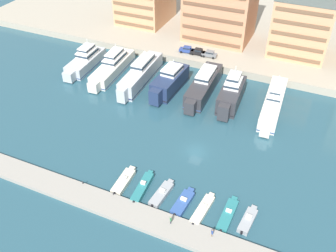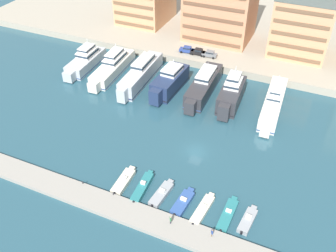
# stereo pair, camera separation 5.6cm
# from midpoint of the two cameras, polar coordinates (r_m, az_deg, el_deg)

# --- Properties ---
(ground_plane) EXTENTS (400.00, 400.00, 0.00)m
(ground_plane) POSITION_cam_midpoint_polar(r_m,az_deg,el_deg) (76.34, 4.23, -3.89)
(ground_plane) COLOR #285160
(quay_promenade) EXTENTS (180.00, 70.00, 2.04)m
(quay_promenade) POSITION_cam_midpoint_polar(r_m,az_deg,el_deg) (132.15, 14.90, 14.71)
(quay_promenade) COLOR #ADA38E
(quay_promenade) RESTS_ON ground
(pier_dock) EXTENTS (120.00, 4.68, 0.82)m
(pier_dock) POSITION_cam_midpoint_polar(r_m,az_deg,el_deg) (63.76, -2.13, -14.40)
(pier_dock) COLOR #9E998E
(pier_dock) RESTS_ON ground
(yacht_silver_far_left) EXTENTS (5.54, 17.46, 7.51)m
(yacht_silver_far_left) POSITION_cam_midpoint_polar(r_m,az_deg,el_deg) (105.85, -12.49, 9.70)
(yacht_silver_far_left) COLOR silver
(yacht_silver_far_left) RESTS_ON ground
(yacht_ivory_left) EXTENTS (5.75, 21.26, 7.48)m
(yacht_ivory_left) POSITION_cam_midpoint_polar(r_m,az_deg,el_deg) (101.77, -8.46, 8.99)
(yacht_ivory_left) COLOR silver
(yacht_ivory_left) RESTS_ON ground
(yacht_silver_mid_left) EXTENTS (4.72, 21.87, 7.59)m
(yacht_silver_mid_left) POSITION_cam_midpoint_polar(r_m,az_deg,el_deg) (96.84, -4.19, 7.95)
(yacht_silver_mid_left) COLOR silver
(yacht_silver_mid_left) RESTS_ON ground
(yacht_navy_center_left) EXTENTS (5.39, 16.22, 7.62)m
(yacht_navy_center_left) POSITION_cam_midpoint_polar(r_m,az_deg,el_deg) (93.14, 0.19, 6.77)
(yacht_navy_center_left) COLOR navy
(yacht_navy_center_left) RESTS_ON ground
(yacht_charcoal_center) EXTENTS (4.98, 20.95, 7.05)m
(yacht_charcoal_center) POSITION_cam_midpoint_polar(r_m,az_deg,el_deg) (92.71, 5.42, 6.22)
(yacht_charcoal_center) COLOR #333338
(yacht_charcoal_center) RESTS_ON ground
(yacht_charcoal_center_right) EXTENTS (5.30, 15.87, 9.04)m
(yacht_charcoal_center_right) POSITION_cam_midpoint_polar(r_m,az_deg,el_deg) (89.35, 9.60, 4.87)
(yacht_charcoal_center_right) COLOR #333338
(yacht_charcoal_center_right) RESTS_ON ground
(yacht_ivory_mid_right) EXTENTS (4.79, 22.42, 7.55)m
(yacht_ivory_mid_right) POSITION_cam_midpoint_polar(r_m,az_deg,el_deg) (89.80, 15.77, 3.60)
(yacht_ivory_mid_right) COLOR silver
(yacht_ivory_mid_right) RESTS_ON ground
(motorboat_cream_far_left) EXTENTS (2.21, 7.44, 1.41)m
(motorboat_cream_far_left) POSITION_cam_midpoint_polar(r_m,az_deg,el_deg) (70.04, -6.76, -8.33)
(motorboat_cream_far_left) COLOR beige
(motorboat_cream_far_left) RESTS_ON ground
(motorboat_teal_left) EXTENTS (2.13, 8.14, 1.61)m
(motorboat_teal_left) POSITION_cam_midpoint_polar(r_m,az_deg,el_deg) (68.62, -3.91, -9.28)
(motorboat_teal_left) COLOR teal
(motorboat_teal_left) RESTS_ON ground
(motorboat_grey_mid_left) EXTENTS (2.43, 7.08, 1.36)m
(motorboat_grey_mid_left) POSITION_cam_midpoint_polar(r_m,az_deg,el_deg) (67.51, -0.98, -10.28)
(motorboat_grey_mid_left) COLOR #9EA3A8
(motorboat_grey_mid_left) RESTS_ON ground
(motorboat_blue_center_left) EXTENTS (2.50, 6.90, 1.38)m
(motorboat_blue_center_left) POSITION_cam_midpoint_polar(r_m,az_deg,el_deg) (66.28, 2.29, -11.55)
(motorboat_blue_center_left) COLOR #33569E
(motorboat_blue_center_left) RESTS_ON ground
(motorboat_cream_center) EXTENTS (2.39, 7.90, 1.31)m
(motorboat_cream_center) POSITION_cam_midpoint_polar(r_m,az_deg,el_deg) (65.55, 5.29, -12.55)
(motorboat_cream_center) COLOR beige
(motorboat_cream_center) RESTS_ON ground
(motorboat_teal_center_right) EXTENTS (1.97, 8.04, 1.18)m
(motorboat_teal_center_right) POSITION_cam_midpoint_polar(r_m,az_deg,el_deg) (65.45, 9.09, -13.15)
(motorboat_teal_center_right) COLOR teal
(motorboat_teal_center_right) RESTS_ON ground
(motorboat_grey_mid_right) EXTENTS (2.30, 6.38, 1.46)m
(motorboat_grey_mid_right) POSITION_cam_midpoint_polar(r_m,az_deg,el_deg) (65.21, 12.06, -13.84)
(motorboat_grey_mid_right) COLOR #9EA3A8
(motorboat_grey_mid_right) RESTS_ON ground
(car_blue_far_left) EXTENTS (4.25, 2.24, 1.80)m
(car_blue_far_left) POSITION_cam_midpoint_polar(r_m,az_deg,el_deg) (107.38, 2.88, 11.59)
(car_blue_far_left) COLOR #28428E
(car_blue_far_left) RESTS_ON quay_promenade
(car_black_left) EXTENTS (4.13, 1.99, 1.80)m
(car_black_left) POSITION_cam_midpoint_polar(r_m,az_deg,el_deg) (106.39, 4.59, 11.24)
(car_black_left) COLOR black
(car_black_left) RESTS_ON quay_promenade
(car_grey_mid_left) EXTENTS (4.18, 2.09, 1.80)m
(car_grey_mid_left) POSITION_cam_midpoint_polar(r_m,az_deg,el_deg) (105.53, 6.34, 10.89)
(car_grey_mid_left) COLOR slate
(car_grey_mid_left) RESTS_ON quay_promenade
(apartment_block_mid_left) EXTENTS (15.36, 13.17, 18.14)m
(apartment_block_mid_left) POSITION_cam_midpoint_polar(r_m,az_deg,el_deg) (110.04, 19.77, 14.21)
(apartment_block_mid_left) COLOR tan
(apartment_block_mid_left) RESTS_ON quay_promenade
(pedestrian_near_edge) EXTENTS (0.44, 0.57, 1.71)m
(pedestrian_near_edge) POSITION_cam_midpoint_polar(r_m,az_deg,el_deg) (62.25, 0.37, -14.02)
(pedestrian_near_edge) COLOR #282D3D
(pedestrian_near_edge) RESTS_ON pier_dock
(pedestrian_mid_deck) EXTENTS (0.43, 0.56, 1.66)m
(pedestrian_mid_deck) POSITION_cam_midpoint_polar(r_m,az_deg,el_deg) (61.16, 6.71, -15.80)
(pedestrian_mid_deck) COLOR #7A6B56
(pedestrian_mid_deck) RESTS_ON pier_dock
(bollard_west) EXTENTS (0.20, 0.20, 0.61)m
(bollard_west) POSITION_cam_midpoint_polar(r_m,az_deg,el_deg) (70.17, -12.90, -8.39)
(bollard_west) COLOR #2D2D33
(bollard_west) RESTS_ON pier_dock
(bollard_west_mid) EXTENTS (0.20, 0.20, 0.61)m
(bollard_west_mid) POSITION_cam_midpoint_polar(r_m,az_deg,el_deg) (67.38, -8.36, -10.12)
(bollard_west_mid) COLOR #2D2D33
(bollard_west_mid) RESTS_ON pier_dock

